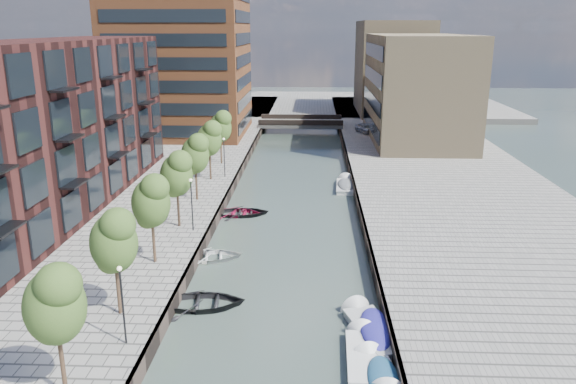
# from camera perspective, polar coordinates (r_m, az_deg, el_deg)

# --- Properties ---
(water) EXTENTS (300.00, 300.00, 0.00)m
(water) POSITION_cam_1_polar(r_m,az_deg,el_deg) (58.37, 0.60, 0.53)
(water) COLOR #38473F
(water) RESTS_ON ground
(quay_right) EXTENTS (20.00, 140.00, 1.00)m
(quay_right) POSITION_cam_1_polar(r_m,az_deg,el_deg) (59.89, 16.09, 0.78)
(quay_right) COLOR gray
(quay_right) RESTS_ON ground
(quay_wall_left) EXTENTS (0.25, 140.00, 1.00)m
(quay_wall_left) POSITION_cam_1_polar(r_m,az_deg,el_deg) (58.75, -5.35, 1.07)
(quay_wall_left) COLOR #332823
(quay_wall_left) RESTS_ON ground
(quay_wall_right) EXTENTS (0.25, 140.00, 1.00)m
(quay_wall_right) POSITION_cam_1_polar(r_m,az_deg,el_deg) (58.36, 6.60, 0.92)
(quay_wall_right) COLOR #332823
(quay_wall_right) RESTS_ON ground
(far_closure) EXTENTS (80.00, 40.00, 1.00)m
(far_closure) POSITION_cam_1_polar(r_m,az_deg,el_deg) (117.15, 1.63, 8.84)
(far_closure) COLOR gray
(far_closure) RESTS_ON ground
(apartment_block) EXTENTS (8.00, 38.00, 14.00)m
(apartment_block) POSITION_cam_1_polar(r_m,az_deg,el_deg) (51.66, -22.69, 6.26)
(apartment_block) COLOR black
(apartment_block) RESTS_ON quay_left
(tower) EXTENTS (18.00, 18.00, 30.00)m
(tower) POSITION_cam_1_polar(r_m,az_deg,el_deg) (83.27, -10.99, 16.16)
(tower) COLOR brown
(tower) RESTS_ON quay_left
(tan_block_near) EXTENTS (12.00, 25.00, 14.00)m
(tan_block_near) POSITION_cam_1_polar(r_m,az_deg,el_deg) (79.77, 12.95, 10.28)
(tan_block_near) COLOR #967F5C
(tan_block_near) RESTS_ON quay_right
(tan_block_far) EXTENTS (12.00, 20.00, 16.00)m
(tan_block_far) POSITION_cam_1_polar(r_m,az_deg,el_deg) (105.28, 10.50, 12.37)
(tan_block_far) COLOR #967F5C
(tan_block_far) RESTS_ON quay_right
(bridge) EXTENTS (13.00, 6.00, 1.30)m
(bridge) POSITION_cam_1_polar(r_m,az_deg,el_deg) (89.33, 1.32, 7.03)
(bridge) COLOR gray
(bridge) RESTS_ON ground
(tree_0) EXTENTS (2.50, 2.50, 5.95)m
(tree_0) POSITION_cam_1_polar(r_m,az_deg,el_deg) (25.04, -22.65, -10.26)
(tree_0) COLOR #382619
(tree_0) RESTS_ON quay_left
(tree_1) EXTENTS (2.50, 2.50, 5.95)m
(tree_1) POSITION_cam_1_polar(r_m,az_deg,el_deg) (30.94, -17.31, -4.59)
(tree_1) COLOR #382619
(tree_1) RESTS_ON quay_left
(tree_2) EXTENTS (2.50, 2.50, 5.95)m
(tree_2) POSITION_cam_1_polar(r_m,az_deg,el_deg) (37.22, -13.77, -0.76)
(tree_2) COLOR #382619
(tree_2) RESTS_ON quay_left
(tree_3) EXTENTS (2.50, 2.50, 5.95)m
(tree_3) POSITION_cam_1_polar(r_m,az_deg,el_deg) (43.73, -11.28, 1.95)
(tree_3) COLOR #382619
(tree_3) RESTS_ON quay_left
(tree_4) EXTENTS (2.50, 2.50, 5.95)m
(tree_4) POSITION_cam_1_polar(r_m,az_deg,el_deg) (50.36, -9.43, 3.95)
(tree_4) COLOR #382619
(tree_4) RESTS_ON quay_left
(tree_5) EXTENTS (2.50, 2.50, 5.95)m
(tree_5) POSITION_cam_1_polar(r_m,az_deg,el_deg) (57.09, -8.01, 5.48)
(tree_5) COLOR #382619
(tree_5) RESTS_ON quay_left
(tree_6) EXTENTS (2.50, 2.50, 5.95)m
(tree_6) POSITION_cam_1_polar(r_m,az_deg,el_deg) (63.87, -6.89, 6.68)
(tree_6) COLOR #382619
(tree_6) RESTS_ON quay_left
(lamp_0) EXTENTS (0.24, 0.24, 4.12)m
(lamp_0) POSITION_cam_1_polar(r_m,az_deg,el_deg) (28.64, -16.51, -10.19)
(lamp_0) COLOR black
(lamp_0) RESTS_ON quay_left
(lamp_1) EXTENTS (0.24, 0.24, 4.12)m
(lamp_1) POSITION_cam_1_polar(r_m,az_deg,el_deg) (42.98, -9.77, -0.71)
(lamp_1) COLOR black
(lamp_1) RESTS_ON quay_left
(lamp_2) EXTENTS (0.24, 0.24, 4.12)m
(lamp_2) POSITION_cam_1_polar(r_m,az_deg,el_deg) (58.19, -6.51, 3.94)
(lamp_2) COLOR black
(lamp_2) RESTS_ON quay_left
(sloop_1) EXTENTS (5.43, 4.13, 1.05)m
(sloop_1) POSITION_cam_1_polar(r_m,az_deg,el_deg) (34.46, -8.66, -11.46)
(sloop_1) COLOR black
(sloop_1) RESTS_ON ground
(sloop_2) EXTENTS (4.64, 3.48, 0.91)m
(sloop_2) POSITION_cam_1_polar(r_m,az_deg,el_deg) (49.84, -5.27, -2.37)
(sloop_2) COLOR maroon
(sloop_2) RESTS_ON ground
(sloop_3) EXTENTS (5.09, 4.05, 0.95)m
(sloop_3) POSITION_cam_1_polar(r_m,az_deg,el_deg) (40.84, -7.88, -6.81)
(sloop_3) COLOR white
(sloop_3) RESTS_ON ground
(sloop_4) EXTENTS (4.94, 3.79, 0.95)m
(sloop_4) POSITION_cam_1_polar(r_m,az_deg,el_deg) (49.82, -4.60, -2.36)
(sloop_4) COLOR black
(sloop_4) RESTS_ON ground
(motorboat_0) EXTENTS (2.60, 5.06, 1.61)m
(motorboat_0) POSITION_cam_1_polar(r_m,az_deg,el_deg) (28.02, 9.38, -18.20)
(motorboat_0) COLOR white
(motorboat_0) RESTS_ON ground
(motorboat_2) EXTENTS (1.88, 5.08, 1.68)m
(motorboat_2) POSITION_cam_1_polar(r_m,az_deg,el_deg) (29.90, 7.69, -15.90)
(motorboat_2) COLOR white
(motorboat_2) RESTS_ON ground
(motorboat_3) EXTENTS (3.42, 5.72, 1.80)m
(motorboat_3) POSITION_cam_1_polar(r_m,az_deg,el_deg) (31.86, 8.48, -13.48)
(motorboat_3) COLOR silver
(motorboat_3) RESTS_ON ground
(motorboat_4) EXTENTS (2.14, 5.47, 1.79)m
(motorboat_4) POSITION_cam_1_polar(r_m,az_deg,el_deg) (58.36, 5.88, 0.66)
(motorboat_4) COLOR silver
(motorboat_4) RESTS_ON ground
(car) EXTENTS (3.04, 4.45, 1.41)m
(car) POSITION_cam_1_polar(r_m,az_deg,el_deg) (83.68, 7.82, 6.45)
(car) COLOR #B3B6B9
(car) RESTS_ON quay_right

